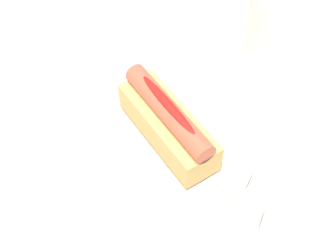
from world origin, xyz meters
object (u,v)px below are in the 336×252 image
serving_bowl (168,143)px  hotdog_front (168,122)px  paper_towel_roll (286,29)px  water_glass (293,234)px

serving_bowl → hotdog_front: size_ratio=1.43×
hotdog_front → paper_towel_roll: paper_towel_roll is taller
hotdog_front → paper_towel_roll: size_ratio=1.17×
serving_bowl → hotdog_front: bearing=90.0°
serving_bowl → paper_towel_roll: 0.24m
hotdog_front → paper_towel_roll: 0.23m
hotdog_front → water_glass: 0.19m
hotdog_front → serving_bowl: bearing=-90.0°
hotdog_front → water_glass: (0.19, -0.01, -0.02)m
serving_bowl → water_glass: bearing=-2.2°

